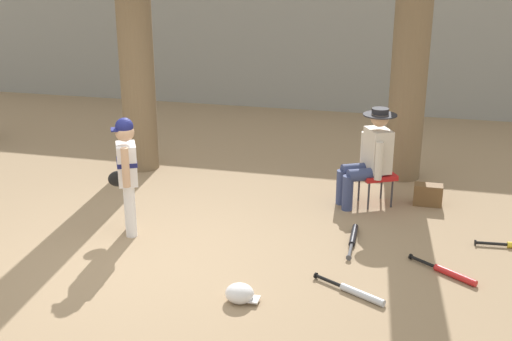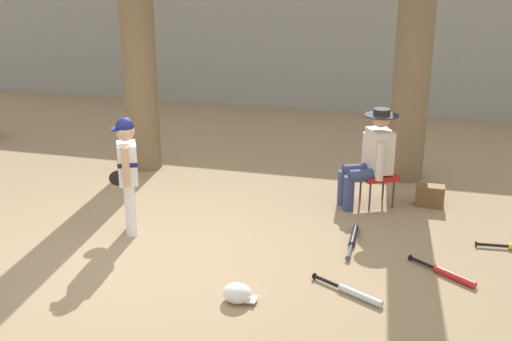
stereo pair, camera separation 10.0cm
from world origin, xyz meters
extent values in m
plane|color=#937A5B|center=(0.00, 0.00, 0.00)|extent=(60.00, 60.00, 0.00)
cube|color=gray|center=(0.00, 6.88, 1.45)|extent=(18.00, 0.36, 2.90)
cone|color=brown|center=(-1.20, 2.70, 0.00)|extent=(0.78, 0.78, 0.28)
cone|color=brown|center=(2.41, 3.20, 0.00)|extent=(0.78, 0.78, 0.29)
cylinder|color=white|center=(-0.36, 0.50, 0.29)|extent=(0.12, 0.12, 0.58)
cylinder|color=white|center=(-0.44, 0.66, 0.29)|extent=(0.12, 0.12, 0.58)
cube|color=white|center=(-0.40, 0.58, 0.80)|extent=(0.32, 0.36, 0.44)
cube|color=navy|center=(-0.40, 0.58, 0.82)|extent=(0.33, 0.37, 0.05)
sphere|color=tan|center=(-0.40, 0.58, 1.15)|extent=(0.20, 0.20, 0.20)
sphere|color=navy|center=(-0.40, 0.58, 1.21)|extent=(0.19, 0.19, 0.19)
cube|color=navy|center=(-0.48, 0.54, 1.19)|extent=(0.15, 0.17, 0.02)
cylinder|color=tan|center=(-0.31, 0.36, 0.84)|extent=(0.11, 0.11, 0.42)
cylinder|color=tan|center=(-0.54, 0.75, 0.72)|extent=(0.11, 0.11, 0.40)
ellipsoid|color=black|center=(-0.60, 0.74, 0.56)|extent=(0.25, 0.21, 0.18)
cube|color=red|center=(2.13, 2.11, 0.38)|extent=(0.54, 0.54, 0.06)
cylinder|color=#333338|center=(2.07, 1.90, 0.19)|extent=(0.02, 0.02, 0.38)
cylinder|color=#333338|center=(1.93, 2.17, 0.19)|extent=(0.02, 0.02, 0.38)
cylinder|color=#333338|center=(2.34, 2.04, 0.19)|extent=(0.02, 0.02, 0.38)
cylinder|color=#333338|center=(2.19, 2.31, 0.19)|extent=(0.02, 0.02, 0.38)
cylinder|color=navy|center=(1.83, 1.83, 0.21)|extent=(0.13, 0.13, 0.43)
cylinder|color=navy|center=(1.73, 2.01, 0.21)|extent=(0.13, 0.13, 0.43)
cylinder|color=navy|center=(2.00, 1.92, 0.43)|extent=(0.42, 0.32, 0.15)
cylinder|color=navy|center=(1.91, 2.10, 0.43)|extent=(0.42, 0.32, 0.15)
cube|color=beige|center=(2.13, 2.11, 0.69)|extent=(0.38, 0.43, 0.52)
cylinder|color=beige|center=(2.17, 1.87, 0.63)|extent=(0.12, 0.12, 0.46)
cylinder|color=beige|center=(1.96, 2.26, 0.63)|extent=(0.12, 0.12, 0.46)
sphere|color=tan|center=(2.13, 2.11, 1.09)|extent=(0.22, 0.22, 0.22)
cylinder|color=#232328|center=(2.13, 2.11, 1.12)|extent=(0.40, 0.40, 0.02)
cylinder|color=#232328|center=(2.13, 2.11, 1.16)|extent=(0.20, 0.20, 0.09)
cube|color=brown|center=(2.76, 2.23, 0.13)|extent=(0.34, 0.18, 0.26)
cylinder|color=black|center=(1.99, 1.04, 0.03)|extent=(0.07, 0.47, 0.07)
cylinder|color=#4C4C51|center=(2.00, 0.65, 0.03)|extent=(0.04, 0.31, 0.03)
cylinder|color=#4C4C51|center=(2.00, 0.50, 0.03)|extent=(0.06, 0.02, 0.06)
cylinder|color=black|center=(3.42, 1.19, 0.03)|extent=(0.32, 0.06, 0.03)
cylinder|color=black|center=(3.26, 1.18, 0.03)|extent=(0.02, 0.06, 0.06)
cylinder|color=red|center=(3.03, 0.38, 0.03)|extent=(0.40, 0.31, 0.07)
cylinder|color=black|center=(2.72, 0.59, 0.03)|extent=(0.26, 0.20, 0.03)
cylinder|color=black|center=(2.60, 0.68, 0.03)|extent=(0.05, 0.06, 0.06)
cylinder|color=#B7BCC6|center=(2.20, -0.21, 0.03)|extent=(0.43, 0.28, 0.07)
cylinder|color=black|center=(1.87, -0.03, 0.03)|extent=(0.28, 0.17, 0.03)
cylinder|color=black|center=(1.74, 0.04, 0.03)|extent=(0.04, 0.06, 0.06)
ellipsoid|color=silver|center=(1.15, -0.53, 0.08)|extent=(0.26, 0.24, 0.18)
cube|color=silver|center=(1.27, -0.53, 0.04)|extent=(0.11, 0.13, 0.02)
camera|label=1|loc=(2.54, -5.39, 2.98)|focal=45.31mm
camera|label=2|loc=(2.63, -5.36, 2.98)|focal=45.31mm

